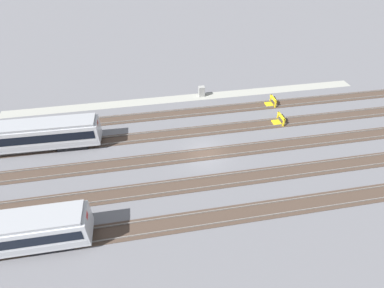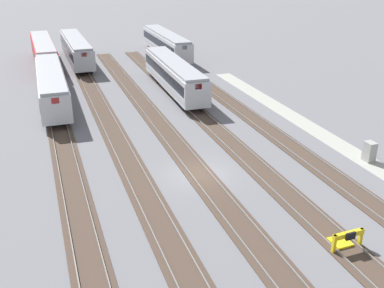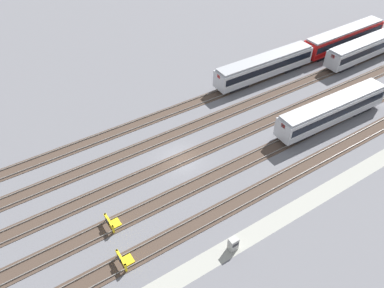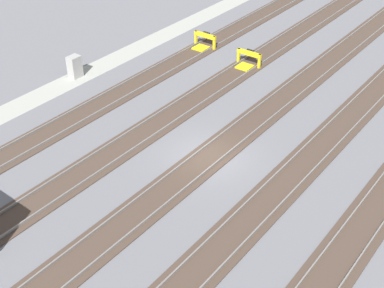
{
  "view_description": "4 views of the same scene",
  "coord_description": "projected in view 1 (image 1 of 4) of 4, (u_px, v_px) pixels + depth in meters",
  "views": [
    {
      "loc": [
        6.35,
        26.28,
        23.59
      ],
      "look_at": [
        1.64,
        -0.0,
        1.8
      ],
      "focal_mm": 28.0,
      "sensor_mm": 36.0,
      "label": 1
    },
    {
      "loc": [
        -28.2,
        10.51,
        15.45
      ],
      "look_at": [
        1.64,
        -0.0,
        1.8
      ],
      "focal_mm": 42.0,
      "sensor_mm": 36.0,
      "label": 2
    },
    {
      "loc": [
        -16.85,
        -28.86,
        32.28
      ],
      "look_at": [
        1.64,
        -0.0,
        1.8
      ],
      "focal_mm": 35.0,
      "sensor_mm": 36.0,
      "label": 3
    },
    {
      "loc": [
        20.26,
        14.19,
        17.7
      ],
      "look_at": [
        1.64,
        -0.0,
        1.8
      ],
      "focal_mm": 50.0,
      "sensor_mm": 36.0,
      "label": 4
    }
  ],
  "objects": [
    {
      "name": "ground_plane",
      "position": [
        205.0,
        154.0,
        35.82
      ],
      "size": [
        400.0,
        400.0,
        0.0
      ],
      "primitive_type": "plane",
      "color": "slate"
    },
    {
      "name": "service_walkway",
      "position": [
        187.0,
        98.0,
        46.01
      ],
      "size": [
        54.0,
        2.0,
        0.01
      ],
      "primitive_type": "cube",
      "color": "#9E9E93",
      "rests_on": "ground"
    },
    {
      "name": "rail_track_nearest",
      "position": [
        192.0,
        112.0,
        42.82
      ],
      "size": [
        90.0,
        2.23,
        0.21
      ],
      "color": "#47382D",
      "rests_on": "ground"
    },
    {
      "name": "rail_track_near_inner",
      "position": [
        198.0,
        131.0,
        39.31
      ],
      "size": [
        90.0,
        2.24,
        0.21
      ],
      "color": "#47382D",
      "rests_on": "ground"
    },
    {
      "name": "rail_track_middle",
      "position": [
        205.0,
        154.0,
        35.79
      ],
      "size": [
        90.0,
        2.24,
        0.21
      ],
      "color": "#47382D",
      "rests_on": "ground"
    },
    {
      "name": "rail_track_far_inner",
      "position": [
        214.0,
        181.0,
        32.28
      ],
      "size": [
        90.0,
        2.23,
        0.21
      ],
      "color": "#47382D",
      "rests_on": "ground"
    },
    {
      "name": "rail_track_farthest",
      "position": [
        226.0,
        216.0,
        28.76
      ],
      "size": [
        90.0,
        2.23,
        0.21
      ],
      "color": "#47382D",
      "rests_on": "ground"
    },
    {
      "name": "subway_car_front_row_right_inner",
      "position": [
        21.0,
        136.0,
        35.18
      ],
      "size": [
        18.06,
        3.26,
        3.7
      ],
      "color": "silver",
      "rests_on": "ground"
    },
    {
      "name": "bumper_stop_nearest_track",
      "position": [
        271.0,
        102.0,
        44.16
      ],
      "size": [
        1.35,
        2.0,
        1.22
      ],
      "color": "yellow",
      "rests_on": "ground"
    },
    {
      "name": "bumper_stop_near_inner_track",
      "position": [
        279.0,
        120.0,
        40.54
      ],
      "size": [
        1.36,
        2.01,
        1.22
      ],
      "color": "yellow",
      "rests_on": "ground"
    },
    {
      "name": "electrical_cabinet",
      "position": [
        202.0,
        91.0,
        45.97
      ],
      "size": [
        0.9,
        0.73,
        1.6
      ],
      "color": "#9E9E99",
      "rests_on": "ground"
    }
  ]
}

